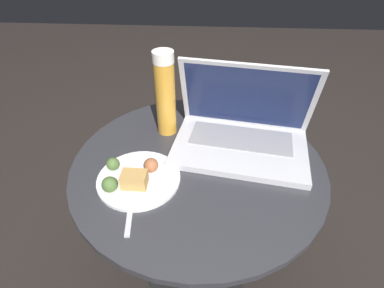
{
  "coord_description": "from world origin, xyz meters",
  "views": [
    {
      "loc": [
        0.02,
        -0.61,
        1.07
      ],
      "look_at": [
        -0.02,
        -0.01,
        0.6
      ],
      "focal_mm": 28.0,
      "sensor_mm": 36.0,
      "label": 1
    }
  ],
  "objects": [
    {
      "name": "table",
      "position": [
        0.0,
        0.0,
        0.39
      ],
      "size": [
        0.68,
        0.68,
        0.53
      ],
      "color": "black",
      "rests_on": "ground_plane"
    },
    {
      "name": "fork",
      "position": [
        -0.15,
        -0.15,
        0.54
      ],
      "size": [
        0.04,
        0.18,
        0.0
      ],
      "color": "silver",
      "rests_on": "table"
    },
    {
      "name": "ground_plane",
      "position": [
        0.0,
        0.0,
        0.0
      ],
      "size": [
        6.0,
        6.0,
        0.0
      ],
      "primitive_type": "plane",
      "color": "black"
    },
    {
      "name": "snack_plate",
      "position": [
        -0.15,
        -0.08,
        0.55
      ],
      "size": [
        0.21,
        0.21,
        0.05
      ],
      "color": "white",
      "rests_on": "table"
    },
    {
      "name": "beer_glass",
      "position": [
        -0.1,
        0.14,
        0.66
      ],
      "size": [
        0.06,
        0.06,
        0.25
      ],
      "color": "gold",
      "rests_on": "table"
    },
    {
      "name": "laptop",
      "position": [
        0.12,
        0.08,
        0.58
      ],
      "size": [
        0.4,
        0.29,
        0.24
      ],
      "color": "silver",
      "rests_on": "table"
    }
  ]
}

